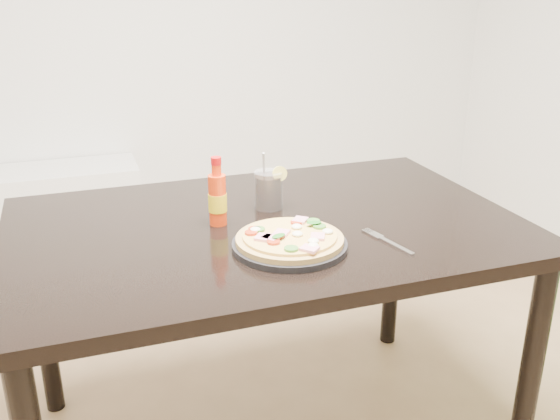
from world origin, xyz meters
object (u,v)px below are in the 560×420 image
object	(u,v)px
fork	(386,241)
plate	(290,245)
pizza	(290,238)
hot_sauce_bottle	(217,198)
cola_cup	(269,191)
dining_table	(266,250)

from	to	relation	value
fork	plate	bearing A→B (deg)	157.32
plate	pizza	size ratio (longest dim) A/B	1.07
hot_sauce_bottle	cola_cup	bearing A→B (deg)	23.87
pizza	hot_sauce_bottle	size ratio (longest dim) A/B	1.42
pizza	dining_table	bearing A→B (deg)	91.10
dining_table	hot_sauce_bottle	size ratio (longest dim) A/B	7.31
cola_cup	hot_sauce_bottle	bearing A→B (deg)	-156.13
plate	pizza	distance (m)	0.02
dining_table	plate	world-z (taller)	plate
dining_table	cola_cup	size ratio (longest dim) A/B	8.04
plate	dining_table	bearing A→B (deg)	91.07
hot_sauce_bottle	plate	bearing A→B (deg)	-58.72
cola_cup	plate	bearing A→B (deg)	-97.87
plate	fork	bearing A→B (deg)	-10.06
fork	hot_sauce_bottle	bearing A→B (deg)	133.01
plate	hot_sauce_bottle	size ratio (longest dim) A/B	1.52
pizza	cola_cup	xyz separation A→B (m)	(0.04, 0.29, 0.03)
pizza	cola_cup	bearing A→B (deg)	82.16
plate	cola_cup	size ratio (longest dim) A/B	1.67
hot_sauce_bottle	dining_table	bearing A→B (deg)	-13.94
dining_table	cola_cup	bearing A→B (deg)	67.87
dining_table	fork	xyz separation A→B (m)	(0.25, -0.23, 0.09)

